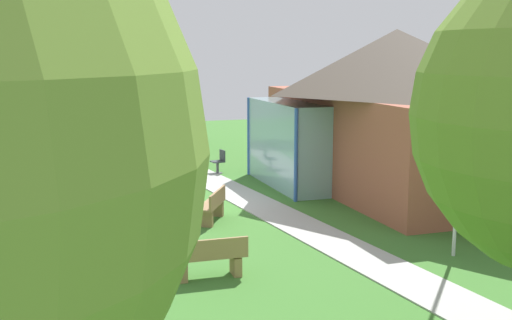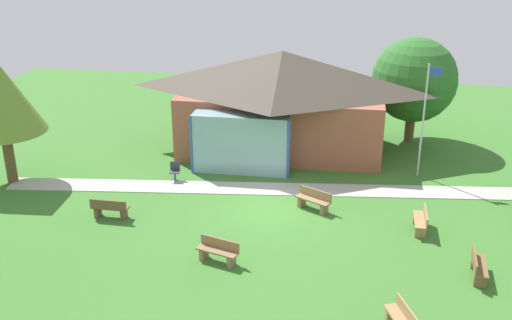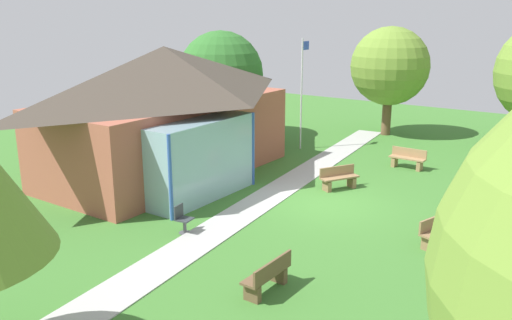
# 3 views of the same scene
# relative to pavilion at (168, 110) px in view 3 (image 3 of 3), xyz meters

# --- Properties ---
(ground_plane) EXTENTS (44.00, 44.00, 0.00)m
(ground_plane) POSITION_rel_pavilion_xyz_m (0.47, -6.77, -2.67)
(ground_plane) COLOR #3D752D
(pavilion) EXTENTS (10.98, 6.78, 5.13)m
(pavilion) POSITION_rel_pavilion_xyz_m (0.00, 0.00, 0.00)
(pavilion) COLOR #A35642
(pavilion) RESTS_ON ground_plane
(footpath) EXTENTS (23.86, 3.90, 0.03)m
(footpath) POSITION_rel_pavilion_xyz_m (0.47, -4.79, -2.66)
(footpath) COLOR #ADADA8
(footpath) RESTS_ON ground_plane
(flagpole) EXTENTS (0.64, 0.08, 5.26)m
(flagpole) POSITION_rel_pavilion_xyz_m (6.78, -2.21, 0.24)
(flagpole) COLOR silver
(flagpole) RESTS_ON ground_plane
(bench_lawn_far_right) EXTENTS (0.57, 1.53, 0.84)m
(bench_lawn_far_right) POSITION_rel_pavilion_xyz_m (7.94, -10.69, -2.27)
(bench_lawn_far_right) COLOR brown
(bench_lawn_far_right) RESTS_ON ground_plane
(bench_rear_near_path) EXTENTS (1.52, 1.13, 0.84)m
(bench_rear_near_path) POSITION_rel_pavilion_xyz_m (2.22, -6.50, -2.27)
(bench_rear_near_path) COLOR olive
(bench_rear_near_path) RESTS_ON ground_plane
(bench_mid_right) EXTENTS (0.48, 1.51, 0.84)m
(bench_mid_right) POSITION_rel_pavilion_xyz_m (6.39, -7.67, -2.27)
(bench_mid_right) COLOR #9E7A51
(bench_mid_right) RESTS_ON ground_plane
(bench_front_center) EXTENTS (1.56, 0.87, 0.84)m
(bench_front_center) POSITION_rel_pavilion_xyz_m (-0.76, -11.09, -2.27)
(bench_front_center) COLOR olive
(bench_front_center) RESTS_ON ground_plane
(bench_mid_left) EXTENTS (1.51, 0.47, 0.84)m
(bench_mid_left) POSITION_rel_pavilion_xyz_m (-5.71, -8.56, -2.27)
(bench_mid_left) COLOR brown
(bench_mid_left) RESTS_ON ground_plane
(patio_chair_west) EXTENTS (0.50, 0.50, 0.86)m
(patio_chair_west) POSITION_rel_pavilion_xyz_m (-4.22, -4.53, -2.26)
(patio_chair_west) COLOR #33383D
(patio_chair_west) RESTS_ON ground_plane
(tree_east_hedge) EXTENTS (4.11, 4.11, 5.75)m
(tree_east_hedge) POSITION_rel_pavilion_xyz_m (12.12, -4.44, 1.00)
(tree_east_hedge) COLOR brown
(tree_east_hedge) RESTS_ON ground_plane
(tree_behind_pavilion_right) EXTENTS (4.39, 4.39, 5.54)m
(tree_behind_pavilion_right) POSITION_rel_pavilion_xyz_m (6.69, 2.59, 0.66)
(tree_behind_pavilion_right) COLOR brown
(tree_behind_pavilion_right) RESTS_ON ground_plane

